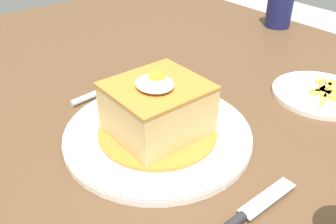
{
  "coord_description": "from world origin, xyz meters",
  "views": [
    {
      "loc": [
        0.39,
        -0.42,
        1.09
      ],
      "look_at": [
        0.02,
        -0.12,
        0.79
      ],
      "focal_mm": 39.87,
      "sensor_mm": 36.0,
      "label": 1
    }
  ],
  "objects_px": {
    "side_plate_fries": "(320,94)",
    "knife": "(235,222)",
    "main_plate": "(158,134)",
    "soda_can": "(280,3)",
    "fork": "(99,92)"
  },
  "relations": [
    {
      "from": "side_plate_fries",
      "to": "knife",
      "type": "bearing_deg",
      "value": -72.7
    },
    {
      "from": "main_plate",
      "to": "soda_can",
      "type": "bearing_deg",
      "value": 109.92
    },
    {
      "from": "soda_can",
      "to": "side_plate_fries",
      "type": "bearing_deg",
      "value": -40.86
    },
    {
      "from": "main_plate",
      "to": "side_plate_fries",
      "type": "distance_m",
      "value": 0.32
    },
    {
      "from": "main_plate",
      "to": "side_plate_fries",
      "type": "xyz_separation_m",
      "value": [
        0.08,
        0.31,
        -0.0
      ]
    },
    {
      "from": "main_plate",
      "to": "soda_can",
      "type": "distance_m",
      "value": 0.59
    },
    {
      "from": "fork",
      "to": "soda_can",
      "type": "height_order",
      "value": "soda_can"
    },
    {
      "from": "knife",
      "to": "side_plate_fries",
      "type": "height_order",
      "value": "side_plate_fries"
    },
    {
      "from": "main_plate",
      "to": "fork",
      "type": "distance_m",
      "value": 0.17
    },
    {
      "from": "fork",
      "to": "side_plate_fries",
      "type": "bearing_deg",
      "value": 50.81
    },
    {
      "from": "soda_can",
      "to": "side_plate_fries",
      "type": "height_order",
      "value": "soda_can"
    },
    {
      "from": "main_plate",
      "to": "side_plate_fries",
      "type": "height_order",
      "value": "main_plate"
    },
    {
      "from": "main_plate",
      "to": "fork",
      "type": "xyz_separation_m",
      "value": [
        -0.17,
        -0.0,
        -0.0
      ]
    },
    {
      "from": "main_plate",
      "to": "soda_can",
      "type": "relative_size",
      "value": 2.3
    },
    {
      "from": "soda_can",
      "to": "side_plate_fries",
      "type": "xyz_separation_m",
      "value": [
        0.28,
        -0.25,
        -0.06
      ]
    }
  ]
}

